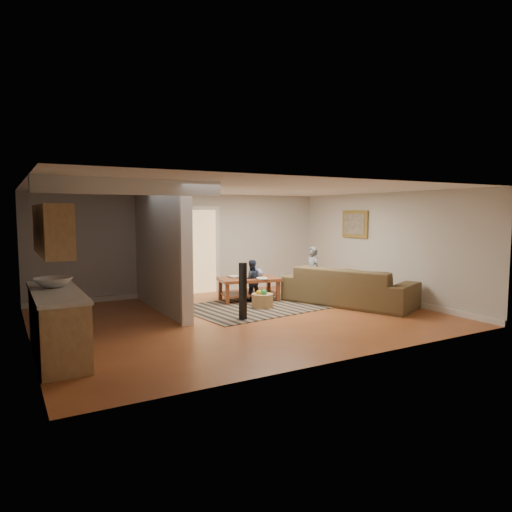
# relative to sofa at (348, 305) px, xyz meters

# --- Properties ---
(ground) EXTENTS (7.50, 7.50, 0.00)m
(ground) POSITION_rel_sofa_xyz_m (-2.60, 0.08, 0.00)
(ground) COLOR brown
(ground) RESTS_ON ground
(room_shell) EXTENTS (7.54, 6.02, 2.52)m
(room_shell) POSITION_rel_sofa_xyz_m (-3.67, 0.51, 1.46)
(room_shell) COLOR beige
(room_shell) RESTS_ON ground
(area_rug) EXTENTS (3.19, 2.50, 0.01)m
(area_rug) POSITION_rel_sofa_xyz_m (-1.93, 0.78, 0.01)
(area_rug) COLOR black
(area_rug) RESTS_ON ground
(sofa) EXTENTS (2.17, 3.07, 0.83)m
(sofa) POSITION_rel_sofa_xyz_m (0.00, 0.00, 0.00)
(sofa) COLOR #4C3E26
(sofa) RESTS_ON ground
(coffee_table) EXTENTS (1.49, 1.04, 0.81)m
(coffee_table) POSITION_rel_sofa_xyz_m (-1.68, 1.49, 0.42)
(coffee_table) COLOR brown
(coffee_table) RESTS_ON ground
(tv_console) EXTENTS (0.55, 1.14, 0.95)m
(tv_console) POSITION_rel_sofa_xyz_m (-3.54, 1.89, 0.63)
(tv_console) COLOR brown
(tv_console) RESTS_ON ground
(speaker_left) EXTENTS (0.14, 0.14, 1.10)m
(speaker_left) POSITION_rel_sofa_xyz_m (-2.71, -0.12, 0.55)
(speaker_left) COLOR black
(speaker_left) RESTS_ON ground
(speaker_right) EXTENTS (0.14, 0.14, 1.06)m
(speaker_right) POSITION_rel_sofa_xyz_m (-3.45, 1.48, 0.53)
(speaker_right) COLOR black
(speaker_right) RESTS_ON ground
(toy_basket) EXTENTS (0.46, 0.46, 0.41)m
(toy_basket) POSITION_rel_sofa_xyz_m (-1.82, 0.66, 0.17)
(toy_basket) COLOR #986841
(toy_basket) RESTS_ON ground
(child) EXTENTS (0.31, 0.46, 1.23)m
(child) POSITION_rel_sofa_xyz_m (-0.22, 1.05, 0.00)
(child) COLOR slate
(child) RESTS_ON ground
(toddler) EXTENTS (0.54, 0.46, 0.96)m
(toddler) POSITION_rel_sofa_xyz_m (-1.66, 1.43, 0.00)
(toddler) COLOR #1D263C
(toddler) RESTS_ON ground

